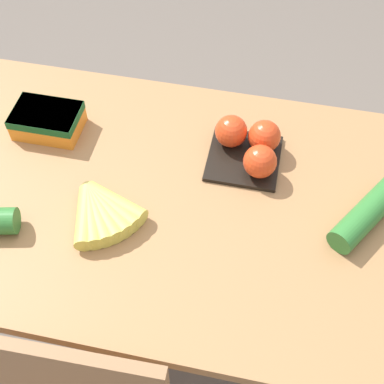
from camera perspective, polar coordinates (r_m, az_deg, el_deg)
name	(u,v)px	position (r m, az deg, el deg)	size (l,w,h in m)	color
ground_plane	(192,338)	(1.82, 0.00, -15.33)	(12.00, 12.00, 0.00)	#665B51
dining_table	(192,231)	(1.24, 0.00, -4.23)	(1.31, 0.70, 0.77)	#9E7044
banana_bunch	(101,211)	(1.12, -9.65, -2.00)	(0.16, 0.16, 0.04)	brown
tomato_pack	(250,146)	(1.20, 6.23, 4.95)	(0.16, 0.16, 0.08)	black
carrot_bag	(47,119)	(1.30, -15.19, 7.51)	(0.15, 0.11, 0.06)	orange
cucumber_near	(368,212)	(1.15, 18.29, -2.09)	(0.16, 0.21, 0.06)	#2D702D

